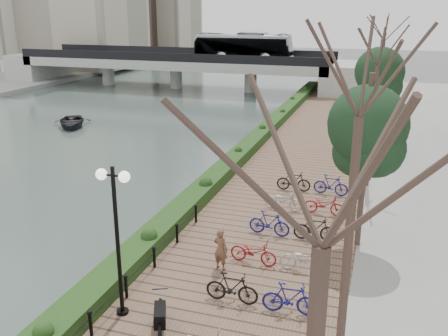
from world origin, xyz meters
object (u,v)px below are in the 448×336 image
at_px(pedestrian, 221,249).
at_px(motorcycle, 160,314).
at_px(lamppost, 115,210).
at_px(boat, 71,122).

bearing_deg(pedestrian, motorcycle, 98.21).
distance_m(lamppost, pedestrian, 4.67).
bearing_deg(motorcycle, boat, 105.25).
height_order(lamppost, pedestrian, lamppost).
bearing_deg(lamppost, pedestrian, 60.24).
distance_m(pedestrian, boat, 26.32).
xyz_separation_m(lamppost, motorcycle, (1.39, -0.34, -2.85)).
bearing_deg(lamppost, motorcycle, -13.72).
relative_size(lamppost, motorcycle, 3.08).
relative_size(lamppost, boat, 1.13).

